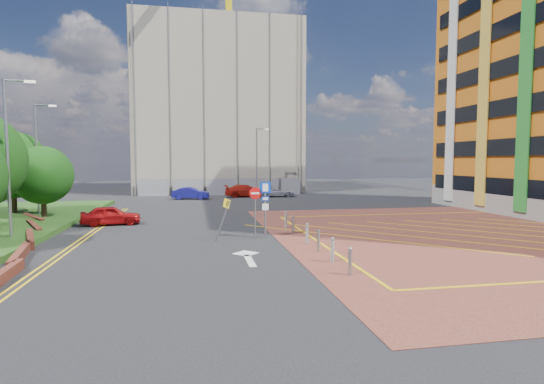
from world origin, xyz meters
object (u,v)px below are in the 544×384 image
object	(u,v)px
lamp_back	(257,159)
car_red_left	(111,215)
tree_d	(13,165)
warning_sign	(224,215)
lamp_left_near	(9,151)
car_blue_back	(191,193)
car_silver_back	(277,192)
car_red_back	(246,191)
tree_c	(43,175)
lamp_left_far	(38,154)
sign_cluster	(262,202)

from	to	relation	value
lamp_back	car_red_left	size ratio (longest dim) A/B	2.15
tree_d	warning_sign	world-z (taller)	tree_d
lamp_left_near	car_blue_back	bearing A→B (deg)	69.14
lamp_back	car_silver_back	xyz separation A→B (m)	(2.09, -1.66, -3.81)
lamp_back	car_silver_back	distance (m)	4.65
warning_sign	car_blue_back	size ratio (longest dim) A/B	0.57
car_red_back	car_red_left	bearing A→B (deg)	148.13
tree_c	car_red_back	xyz separation A→B (m)	(16.07, 16.83, -2.48)
lamp_back	car_red_left	distance (m)	24.48
lamp_left_near	car_red_back	bearing A→B (deg)	58.88
lamp_left_far	tree_d	bearing A→B (deg)	154.32
lamp_left_far	tree_c	bearing A→B (deg)	-65.29
car_red_back	tree_d	bearing A→B (deg)	124.05
sign_cluster	tree_c	bearing A→B (deg)	146.84
lamp_back	car_blue_back	world-z (taller)	lamp_back
car_red_left	car_blue_back	xyz separation A→B (m)	(4.97, 17.59, 0.02)
sign_cluster	car_silver_back	size ratio (longest dim) A/B	0.81
warning_sign	car_red_back	distance (m)	26.96
car_red_left	car_silver_back	distance (m)	24.02
warning_sign	car_red_left	size ratio (longest dim) A/B	0.60
sign_cluster	warning_sign	world-z (taller)	sign_cluster
car_red_back	lamp_back	bearing A→B (deg)	-54.17
lamp_back	car_silver_back	bearing A→B (deg)	-38.52
lamp_left_far	car_silver_back	size ratio (longest dim) A/B	2.02
lamp_left_far	warning_sign	world-z (taller)	lamp_left_far
lamp_left_near	lamp_left_far	xyz separation A→B (m)	(-2.00, 10.00, 0.00)
car_red_back	warning_sign	bearing A→B (deg)	168.82
sign_cluster	car_blue_back	xyz separation A→B (m)	(-3.95, 24.02, -1.30)
car_silver_back	tree_d	bearing A→B (deg)	124.87
car_silver_back	sign_cluster	bearing A→B (deg)	171.36
warning_sign	tree_c	bearing A→B (deg)	140.22
car_blue_back	lamp_back	bearing A→B (deg)	-61.24
car_red_left	lamp_left_near	bearing A→B (deg)	138.24
lamp_back	car_red_back	bearing A→B (deg)	-142.26
warning_sign	lamp_left_far	bearing A→B (deg)	137.07
car_red_back	lamp_left_far	bearing A→B (deg)	129.22
lamp_left_far	car_blue_back	size ratio (longest dim) A/B	2.02
car_red_back	lamp_left_near	bearing A→B (deg)	146.98
lamp_left_far	car_silver_back	distance (m)	25.42
lamp_left_far	car_red_back	world-z (taller)	lamp_left_far
tree_c	car_red_back	world-z (taller)	tree_c
car_red_left	car_silver_back	bearing A→B (deg)	-44.75
tree_d	car_red_back	bearing A→B (deg)	35.95
tree_c	warning_sign	distance (m)	15.36
sign_cluster	warning_sign	size ratio (longest dim) A/B	1.43
tree_d	lamp_back	distance (m)	25.47
sign_cluster	car_blue_back	size ratio (longest dim) A/B	0.81
lamp_left_far	car_blue_back	xyz separation A→B (m)	(10.77, 13.00, -4.01)
car_silver_back	car_red_left	bearing A→B (deg)	146.38
tree_c	lamp_left_near	bearing A→B (deg)	-82.31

